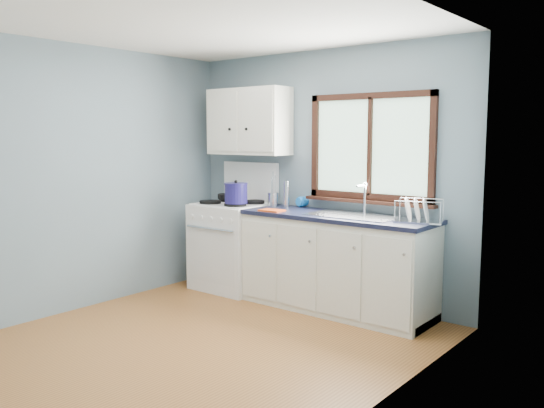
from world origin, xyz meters
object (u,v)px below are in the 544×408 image
Objects in this scene: gas_range at (233,243)px; skillet at (229,196)px; sink at (354,223)px; thermos at (286,194)px; base_cabinets at (336,268)px; dish_rack at (418,215)px; stockpot at (236,193)px; utensil_crock at (273,199)px.

gas_range is 3.38× the size of skillet.
gas_range reaches higher than sink.
sink is 0.92m from thermos.
thermos is at bearing 22.78° from skillet.
dish_rack reaches higher than base_cabinets.
stockpot is 0.52m from thermos.
skillet is 1.49× the size of thermos.
utensil_crock is at bearing -170.60° from thermos.
base_cabinets is (1.31, 0.02, -0.08)m from gas_range.
stockpot is (-1.11, -0.17, 0.66)m from base_cabinets.
sink reaches higher than base_cabinets.
skillet is 2.26m from dish_rack.
thermos is at bearing 170.73° from sink.
thermos is at bearing 168.46° from base_cabinets.
gas_range is 1.31m from base_cabinets.
skillet is (-0.17, 0.12, 0.49)m from gas_range.
base_cabinets is at bearing 15.78° from skillet.
skillet is at bearing 175.91° from base_cabinets.
gas_range is at bearing 140.73° from stockpot.
dish_rack is at bearing 4.28° from sink.
sink is 2.09× the size of skillet.
stockpot is (-1.29, -0.17, 0.21)m from sink.
thermos is (0.41, 0.32, -0.01)m from stockpot.
sink reaches higher than skillet.
thermos is (-0.71, 0.14, 0.65)m from base_cabinets.
thermos is (0.60, 0.16, 0.56)m from gas_range.
base_cabinets is 5.14× the size of utensil_crock.
utensil_crock is at bearing 17.10° from gas_range.
utensil_crock reaches higher than dish_rack.
utensil_crock is (0.26, 0.29, -0.07)m from stockpot.
base_cabinets is 0.97m from dish_rack.
dish_rack is (0.61, 0.05, 0.11)m from sink.
dish_rack is (1.65, -0.07, -0.02)m from utensil_crock.
sink is 2.33× the size of utensil_crock.
base_cabinets is 1.31m from stockpot.
gas_range is 0.68m from utensil_crock.
utensil_crock is 0.78× the size of dish_rack.
stockpot is 0.40m from utensil_crock.
base_cabinets is 0.97m from thermos.
sink is at bearing -6.54° from utensil_crock.
utensil_crock is (0.45, 0.14, 0.50)m from gas_range.
skillet is (-1.65, 0.11, 0.13)m from sink.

